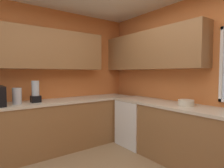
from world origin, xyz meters
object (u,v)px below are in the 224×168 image
at_px(bowl, 186,103).
at_px(blender_appliance, 36,93).
at_px(kettle, 17,96).
at_px(dishwasher, 137,123).

distance_m(bowl, blender_appliance, 2.40).
distance_m(kettle, bowl, 2.59).
bearing_deg(dishwasher, kettle, -108.05).
bearing_deg(kettle, bowl, 50.28).
relative_size(kettle, bowl, 1.12).
height_order(kettle, bowl, kettle).
relative_size(kettle, blender_appliance, 0.71).
xyz_separation_m(dishwasher, bowl, (1.02, 0.03, 0.51)).
bearing_deg(kettle, dishwasher, 71.95).
xyz_separation_m(dishwasher, kettle, (-0.64, -1.96, 0.60)).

